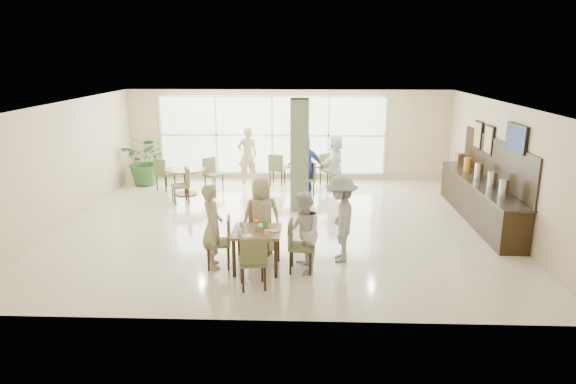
{
  "coord_description": "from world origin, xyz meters",
  "views": [
    {
      "loc": [
        0.57,
        -11.36,
        3.83
      ],
      "look_at": [
        0.2,
        -1.2,
        1.1
      ],
      "focal_mm": 32.0,
      "sensor_mm": 36.0,
      "label": 1
    }
  ],
  "objects_px": {
    "teen_right": "(303,233)",
    "adult_a": "(305,167)",
    "potted_plant": "(146,161)",
    "teen_far": "(262,216)",
    "teen_left": "(213,226)",
    "teen_standing": "(341,219)",
    "adult_standing": "(248,155)",
    "adult_b": "(335,162)",
    "buffet_counter": "(480,197)",
    "round_table_left": "(185,174)",
    "main_table": "(257,236)",
    "round_table_right": "(302,169)"
  },
  "relations": [
    {
      "from": "main_table",
      "to": "teen_right",
      "type": "relative_size",
      "value": 0.59
    },
    {
      "from": "adult_b",
      "to": "potted_plant",
      "type": "bearing_deg",
      "value": -76.53
    },
    {
      "from": "adult_standing",
      "to": "teen_left",
      "type": "bearing_deg",
      "value": 69.91
    },
    {
      "from": "adult_b",
      "to": "main_table",
      "type": "bearing_deg",
      "value": 0.79
    },
    {
      "from": "teen_left",
      "to": "potted_plant",
      "type": "bearing_deg",
      "value": 8.24
    },
    {
      "from": "buffet_counter",
      "to": "adult_standing",
      "type": "height_order",
      "value": "buffet_counter"
    },
    {
      "from": "potted_plant",
      "to": "adult_b",
      "type": "distance_m",
      "value": 5.65
    },
    {
      "from": "main_table",
      "to": "round_table_right",
      "type": "distance_m",
      "value": 5.94
    },
    {
      "from": "potted_plant",
      "to": "buffet_counter",
      "type": "bearing_deg",
      "value": -19.1
    },
    {
      "from": "teen_left",
      "to": "adult_standing",
      "type": "bearing_deg",
      "value": -17.96
    },
    {
      "from": "teen_right",
      "to": "adult_standing",
      "type": "bearing_deg",
      "value": -176.61
    },
    {
      "from": "teen_left",
      "to": "teen_standing",
      "type": "height_order",
      "value": "teen_standing"
    },
    {
      "from": "round_table_left",
      "to": "adult_a",
      "type": "relative_size",
      "value": 0.69
    },
    {
      "from": "main_table",
      "to": "teen_left",
      "type": "xyz_separation_m",
      "value": [
        -0.82,
        0.08,
        0.15
      ]
    },
    {
      "from": "potted_plant",
      "to": "adult_b",
      "type": "relative_size",
      "value": 0.92
    },
    {
      "from": "teen_standing",
      "to": "adult_a",
      "type": "xyz_separation_m",
      "value": [
        -0.69,
        4.61,
        -0.01
      ]
    },
    {
      "from": "potted_plant",
      "to": "teen_left",
      "type": "bearing_deg",
      "value": -63.11
    },
    {
      "from": "teen_left",
      "to": "teen_far",
      "type": "distance_m",
      "value": 1.11
    },
    {
      "from": "teen_far",
      "to": "teen_left",
      "type": "bearing_deg",
      "value": 25.94
    },
    {
      "from": "teen_right",
      "to": "adult_a",
      "type": "height_order",
      "value": "adult_a"
    },
    {
      "from": "main_table",
      "to": "teen_standing",
      "type": "bearing_deg",
      "value": 16.96
    },
    {
      "from": "teen_right",
      "to": "adult_standing",
      "type": "height_order",
      "value": "adult_standing"
    },
    {
      "from": "adult_b",
      "to": "round_table_left",
      "type": "bearing_deg",
      "value": -63.32
    },
    {
      "from": "teen_left",
      "to": "adult_b",
      "type": "relative_size",
      "value": 0.98
    },
    {
      "from": "teen_left",
      "to": "teen_right",
      "type": "relative_size",
      "value": 1.07
    },
    {
      "from": "teen_standing",
      "to": "adult_standing",
      "type": "relative_size",
      "value": 0.96
    },
    {
      "from": "adult_a",
      "to": "adult_standing",
      "type": "distance_m",
      "value": 2.27
    },
    {
      "from": "potted_plant",
      "to": "main_table",
      "type": "bearing_deg",
      "value": -57.68
    },
    {
      "from": "adult_standing",
      "to": "teen_right",
      "type": "bearing_deg",
      "value": 84.03
    },
    {
      "from": "potted_plant",
      "to": "adult_a",
      "type": "xyz_separation_m",
      "value": [
        4.78,
        -1.12,
        0.08
      ]
    },
    {
      "from": "teen_standing",
      "to": "teen_far",
      "type": "bearing_deg",
      "value": -102.1
    },
    {
      "from": "potted_plant",
      "to": "adult_standing",
      "type": "xyz_separation_m",
      "value": [
        3.03,
        0.32,
        0.12
      ]
    },
    {
      "from": "main_table",
      "to": "round_table_left",
      "type": "xyz_separation_m",
      "value": [
        -2.5,
        5.13,
        -0.07
      ]
    },
    {
      "from": "teen_left",
      "to": "teen_standing",
      "type": "xyz_separation_m",
      "value": [
        2.37,
        0.39,
        0.04
      ]
    },
    {
      "from": "teen_right",
      "to": "adult_standing",
      "type": "relative_size",
      "value": 0.86
    },
    {
      "from": "teen_left",
      "to": "adult_a",
      "type": "relative_size",
      "value": 0.96
    },
    {
      "from": "round_table_left",
      "to": "round_table_right",
      "type": "relative_size",
      "value": 0.96
    },
    {
      "from": "main_table",
      "to": "teen_right",
      "type": "xyz_separation_m",
      "value": [
        0.85,
        -0.08,
        0.1
      ]
    },
    {
      "from": "round_table_right",
      "to": "adult_standing",
      "type": "height_order",
      "value": "adult_standing"
    },
    {
      "from": "buffet_counter",
      "to": "teen_far",
      "type": "xyz_separation_m",
      "value": [
        -5.0,
        -2.3,
        0.22
      ]
    },
    {
      "from": "teen_right",
      "to": "adult_b",
      "type": "height_order",
      "value": "adult_b"
    },
    {
      "from": "adult_b",
      "to": "teen_left",
      "type": "bearing_deg",
      "value": -6.57
    },
    {
      "from": "teen_right",
      "to": "adult_standing",
      "type": "xyz_separation_m",
      "value": [
        -1.74,
        6.59,
        0.13
      ]
    },
    {
      "from": "adult_standing",
      "to": "teen_standing",
      "type": "bearing_deg",
      "value": 91.23
    },
    {
      "from": "teen_standing",
      "to": "adult_a",
      "type": "relative_size",
      "value": 1.01
    },
    {
      "from": "buffet_counter",
      "to": "teen_left",
      "type": "height_order",
      "value": "buffet_counter"
    },
    {
      "from": "adult_a",
      "to": "adult_b",
      "type": "bearing_deg",
      "value": 41.89
    },
    {
      "from": "round_table_left",
      "to": "potted_plant",
      "type": "distance_m",
      "value": 1.79
    },
    {
      "from": "main_table",
      "to": "teen_standing",
      "type": "relative_size",
      "value": 0.52
    },
    {
      "from": "teen_right",
      "to": "adult_a",
      "type": "relative_size",
      "value": 0.9
    }
  ]
}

